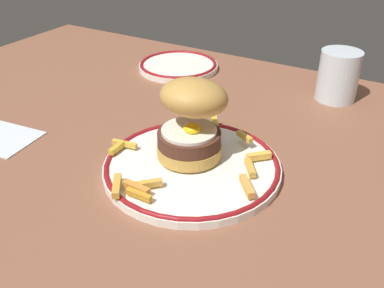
% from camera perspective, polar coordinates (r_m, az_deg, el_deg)
% --- Properties ---
extents(ground_plane, '(1.36, 0.91, 0.04)m').
position_cam_1_polar(ground_plane, '(0.70, -1.81, -2.27)').
color(ground_plane, brown).
extents(dinner_plate, '(0.26, 0.26, 0.02)m').
position_cam_1_polar(dinner_plate, '(0.64, -0.00, -2.88)').
color(dinner_plate, white).
rests_on(dinner_plate, ground_plane).
extents(burger, '(0.11, 0.12, 0.12)m').
position_cam_1_polar(burger, '(0.63, -0.02, 3.58)').
color(burger, gold).
rests_on(burger, dinner_plate).
extents(fries_pile, '(0.25, 0.27, 0.02)m').
position_cam_1_polar(fries_pile, '(0.62, -0.88, -2.57)').
color(fries_pile, gold).
rests_on(fries_pile, dinner_plate).
extents(water_glass, '(0.08, 0.08, 0.10)m').
position_cam_1_polar(water_glass, '(0.90, 18.68, 8.20)').
color(water_glass, silver).
rests_on(water_glass, ground_plane).
extents(side_plate, '(0.18, 0.18, 0.02)m').
position_cam_1_polar(side_plate, '(1.02, -1.81, 10.30)').
color(side_plate, white).
rests_on(side_plate, ground_plane).
extents(napkin, '(0.13, 0.10, 0.00)m').
position_cam_1_polar(napkin, '(0.79, -23.95, 0.81)').
color(napkin, silver).
rests_on(napkin, ground_plane).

